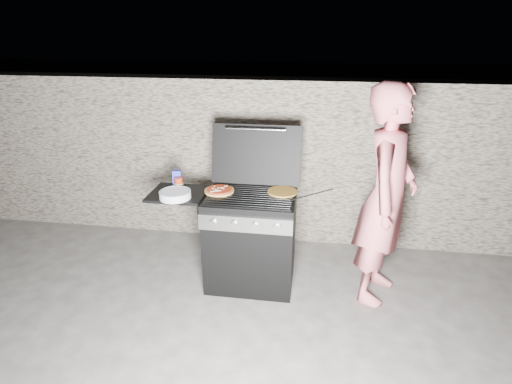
# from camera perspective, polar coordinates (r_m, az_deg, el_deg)

# --- Properties ---
(ground) EXTENTS (50.00, 50.00, 0.00)m
(ground) POSITION_cam_1_polar(r_m,az_deg,el_deg) (3.99, -0.73, -12.66)
(ground) COLOR #423E3C
(stone_wall) EXTENTS (8.00, 0.35, 1.80)m
(stone_wall) POSITION_cam_1_polar(r_m,az_deg,el_deg) (4.52, 1.35, 4.54)
(stone_wall) COLOR gray
(stone_wall) RESTS_ON ground
(gas_grill) EXTENTS (1.34, 0.79, 0.91)m
(gas_grill) POSITION_cam_1_polar(r_m,az_deg,el_deg) (3.78, -4.53, -6.66)
(gas_grill) COLOR black
(gas_grill) RESTS_ON ground
(pizza_topped) EXTENTS (0.35, 0.35, 0.03)m
(pizza_topped) POSITION_cam_1_polar(r_m,az_deg,el_deg) (3.63, -5.27, 0.27)
(pizza_topped) COLOR #C07D40
(pizza_topped) RESTS_ON gas_grill
(pizza_plain) EXTENTS (0.34, 0.34, 0.01)m
(pizza_plain) POSITION_cam_1_polar(r_m,az_deg,el_deg) (3.61, 3.80, 0.05)
(pizza_plain) COLOR gold
(pizza_plain) RESTS_ON gas_grill
(sauce_jar) EXTENTS (0.10, 0.10, 0.12)m
(sauce_jar) POSITION_cam_1_polar(r_m,az_deg,el_deg) (3.74, -10.98, 1.19)
(sauce_jar) COLOR maroon
(sauce_jar) RESTS_ON gas_grill
(blue_carton) EXTENTS (0.09, 0.06, 0.17)m
(blue_carton) POSITION_cam_1_polar(r_m,az_deg,el_deg) (3.78, -11.20, 1.83)
(blue_carton) COLOR #262C9D
(blue_carton) RESTS_ON gas_grill
(plate_stack) EXTENTS (0.33, 0.33, 0.06)m
(plate_stack) POSITION_cam_1_polar(r_m,az_deg,el_deg) (3.58, -11.48, -0.35)
(plate_stack) COLOR silver
(plate_stack) RESTS_ON gas_grill
(person) EXTENTS (0.68, 0.82, 1.92)m
(person) POSITION_cam_1_polar(r_m,az_deg,el_deg) (3.56, 18.13, -0.71)
(person) COLOR #D7656E
(person) RESTS_ON ground
(tongs) EXTENTS (0.37, 0.16, 0.08)m
(tongs) POSITION_cam_1_polar(r_m,az_deg,el_deg) (3.48, 7.97, -0.45)
(tongs) COLOR black
(tongs) RESTS_ON gas_grill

